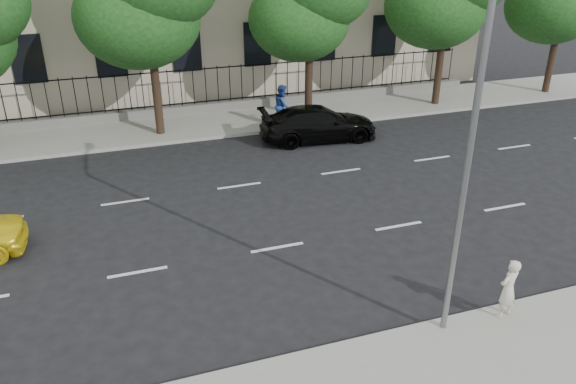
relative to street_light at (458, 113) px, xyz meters
name	(u,v)px	position (x,y,z in m)	size (l,w,h in m)	color
ground	(307,296)	(-2.50, 1.77, -5.15)	(120.00, 120.00, 0.00)	black
far_sidewalk	(202,124)	(-2.50, 15.77, -5.07)	(60.00, 4.00, 0.15)	gray
lane_markings	(256,213)	(-2.50, 6.52, -5.14)	(49.60, 4.62, 0.01)	silver
iron_fence	(195,102)	(-2.50, 17.47, -4.50)	(30.00, 0.50, 2.20)	slate
street_light	(458,113)	(0.00, 0.00, 0.00)	(0.25, 3.32, 8.05)	slate
black_sedan	(318,123)	(1.96, 12.30, -4.41)	(2.07, 5.09, 1.48)	black
woman_near	(508,289)	(1.58, -0.63, -4.23)	(0.56, 0.37, 1.53)	beige
pedestrian_far	(283,106)	(0.94, 14.17, -4.05)	(0.92, 0.72, 1.90)	navy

